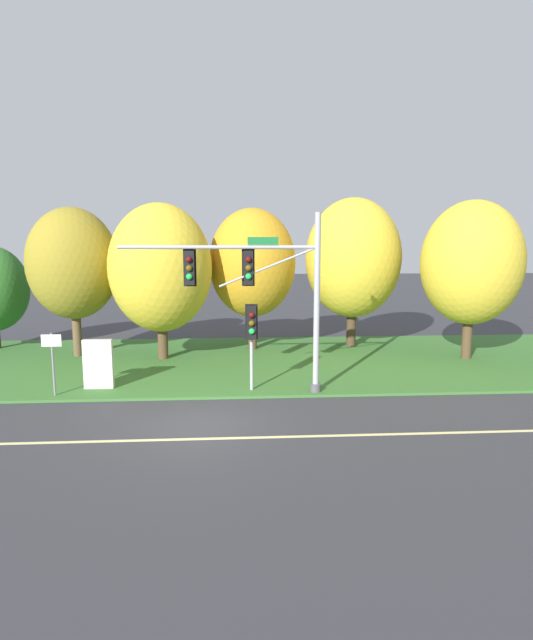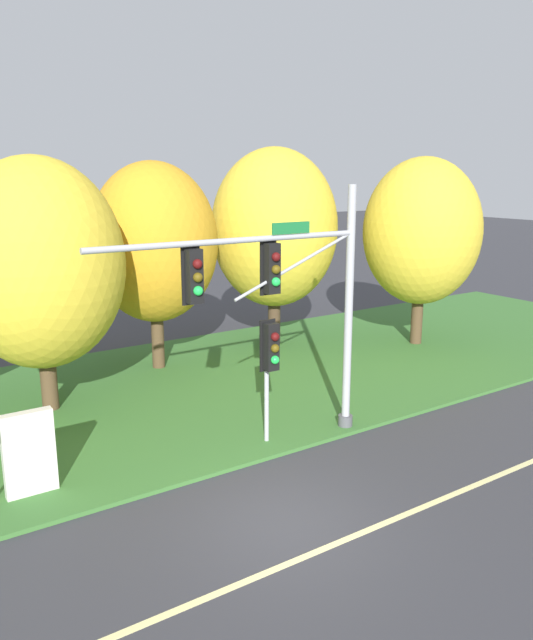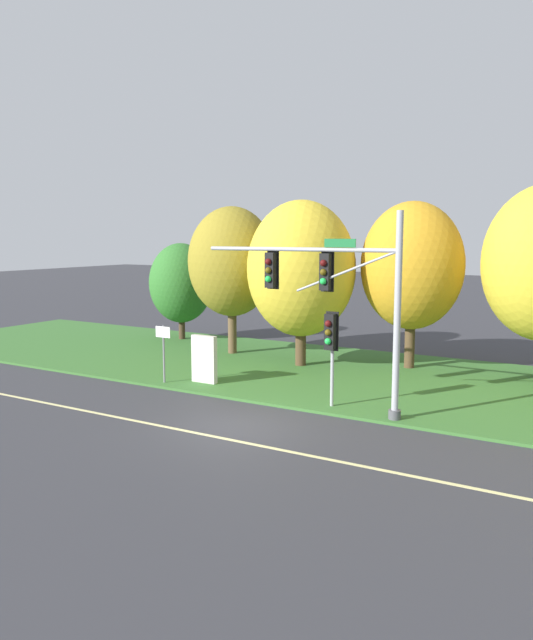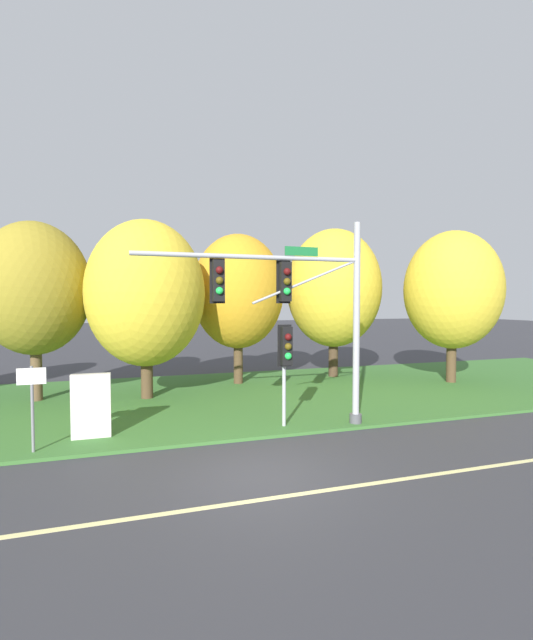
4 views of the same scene
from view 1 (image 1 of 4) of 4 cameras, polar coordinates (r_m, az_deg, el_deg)
name	(u,v)px [view 1 (image 1 of 4)]	position (r m, az deg, el deg)	size (l,w,h in m)	color
ground_plane	(199,424)	(16.06, -7.75, -11.73)	(160.00, 160.00, 0.00)	#333338
lane_stripe	(196,439)	(14.94, -8.08, -13.31)	(36.00, 0.16, 0.01)	beige
grass_verge	(211,362)	(23.94, -6.38, -4.74)	(48.00, 11.50, 0.10)	#386B2D
traffic_signal_mast	(262,284)	(18.04, -0.52, 4.11)	(7.29, 0.49, 6.60)	#9EA0A5
pedestrian_signal_near_kerb	(252,328)	(18.46, -1.72, -0.93)	(0.46, 0.55, 3.29)	#9EA0A5
route_sign_post	(52,355)	(19.67, -23.27, -3.72)	(0.71, 0.08, 2.31)	slate
tree_left_of_mast	(73,264)	(25.96, -21.23, 6.00)	(4.30, 4.30, 7.25)	brown
tree_behind_signpost	(161,268)	(24.15, -12.02, 5.81)	(4.84, 4.84, 7.39)	#4C3823
tree_mid_verge	(252,263)	(25.91, -1.64, 6.51)	(4.46, 4.46, 7.31)	#4C3823
tree_tall_centre	(353,258)	(26.99, 9.85, 6.95)	(5.03, 5.03, 7.89)	#423021
tree_right_far	(471,263)	(25.56, 22.38, 6.02)	(4.68, 4.68, 7.53)	#4C3823
info_kiosk	(98,364)	(20.15, -18.68, -4.81)	(1.10, 0.24, 1.90)	beige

